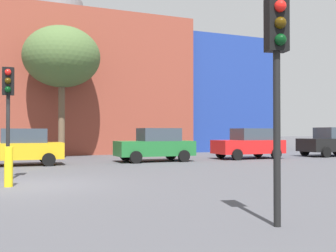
{
  "coord_description": "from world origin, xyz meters",
  "views": [
    {
      "loc": [
        -0.66,
        -12.46,
        1.59
      ],
      "look_at": [
        6.88,
        6.06,
        1.88
      ],
      "focal_mm": 42.52,
      "sensor_mm": 36.0,
      "label": 1
    }
  ],
  "objects": [
    {
      "name": "ground_plane",
      "position": [
        0.0,
        0.0,
        0.0
      ],
      "size": [
        200.0,
        200.0,
        0.0
      ],
      "primitive_type": "plane",
      "color": "#47474C"
    },
    {
      "name": "parked_car_5",
      "position": [
        19.08,
        7.5,
        0.93
      ],
      "size": [
        4.32,
        2.12,
        1.87
      ],
      "rotation": [
        0.0,
        0.0,
        3.14
      ],
      "color": "black",
      "rests_on": "ground_plane"
    },
    {
      "name": "building_backdrop",
      "position": [
        3.13,
        20.58,
        4.96
      ],
      "size": [
        34.78,
        12.29,
        12.12
      ],
      "color": "brown",
      "rests_on": "ground_plane"
    },
    {
      "name": "traffic_light_near_right",
      "position": [
        3.56,
        -6.98,
        2.83
      ],
      "size": [
        0.4,
        0.39,
        3.84
      ],
      "rotation": [
        0.0,
        0.0,
        -1.77
      ],
      "color": "black",
      "rests_on": "ground_plane"
    },
    {
      "name": "parked_car_2",
      "position": [
        -0.07,
        7.5,
        0.86
      ],
      "size": [
        4.01,
        1.97,
        1.74
      ],
      "rotation": [
        0.0,
        0.0,
        3.14
      ],
      "color": "gold",
      "rests_on": "ground_plane"
    },
    {
      "name": "parked_car_4",
      "position": [
        12.65,
        7.5,
        0.89
      ],
      "size": [
        4.12,
        2.02,
        1.79
      ],
      "rotation": [
        0.0,
        0.0,
        3.14
      ],
      "color": "red",
      "rests_on": "ground_plane"
    },
    {
      "name": "parked_car_3",
      "position": [
        6.75,
        7.5,
        0.89
      ],
      "size": [
        4.12,
        2.02,
        1.78
      ],
      "rotation": [
        0.0,
        0.0,
        3.14
      ],
      "color": "#1E662D",
      "rests_on": "ground_plane"
    },
    {
      "name": "bollard_yellow_1",
      "position": [
        -0.6,
        -0.08,
        0.58
      ],
      "size": [
        0.24,
        0.24,
        1.16
      ],
      "primitive_type": "cylinder",
      "color": "yellow",
      "rests_on": "ground_plane"
    },
    {
      "name": "bare_tree_1",
      "position": [
        2.47,
        12.5,
        6.15
      ],
      "size": [
        4.68,
        4.68,
        8.06
      ],
      "color": "brown",
      "rests_on": "ground_plane"
    },
    {
      "name": "traffic_light_island",
      "position": [
        -0.62,
        1.41,
        2.71
      ],
      "size": [
        0.38,
        0.37,
        3.68
      ],
      "rotation": [
        0.0,
        0.0,
        -1.64
      ],
      "color": "black",
      "rests_on": "ground_plane"
    }
  ]
}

